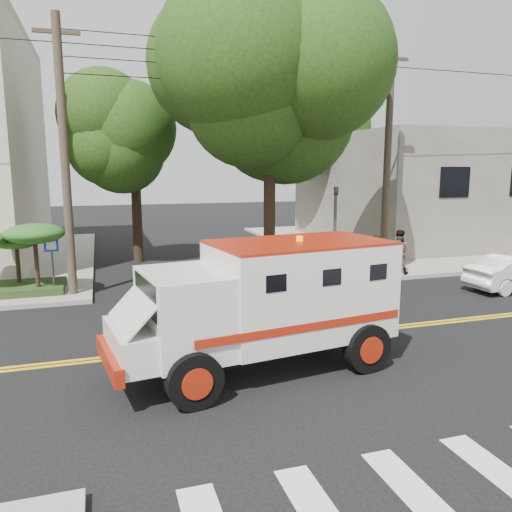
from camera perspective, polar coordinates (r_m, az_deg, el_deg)
name	(u,v)px	position (r m, az deg, el deg)	size (l,w,h in m)	color
ground	(296,338)	(12.94, 4.62, -9.34)	(100.00, 100.00, 0.00)	black
sidewalk_ne	(423,241)	(31.01, 18.53, 1.69)	(17.00, 17.00, 0.15)	gray
building_right	(442,187)	(32.05, 20.50, 7.36)	(14.00, 12.00, 6.00)	#645E56
utility_pole_left	(65,161)	(17.33, -21.00, 10.08)	(0.28, 0.28, 9.00)	#382D23
utility_pole_right	(387,163)	(20.64, 14.77, 10.29)	(0.28, 0.28, 9.00)	#382D23
tree_main	(284,86)	(18.93, 3.24, 18.86)	(6.08, 5.70, 9.85)	black
tree_left	(141,135)	(23.22, -12.96, 13.34)	(4.48, 4.20, 7.70)	black
tree_right	(337,137)	(30.30, 9.23, 13.31)	(4.80, 4.50, 8.20)	black
traffic_signal	(335,224)	(19.00, 9.02, 3.67)	(0.15, 0.18, 3.60)	#3F3F42
accessibility_sign	(52,258)	(17.78, -22.27, -0.18)	(0.45, 0.10, 2.02)	#3F3F42
palm_planter	(13,249)	(18.33, -26.06, 0.72)	(3.52, 2.63, 2.36)	#1E3314
armored_truck	(267,298)	(10.59, 1.26, -4.88)	(6.27, 3.13, 2.74)	silver
pedestrian_a	(375,255)	(19.90, 13.43, 0.08)	(0.58, 0.38, 1.59)	gray
pedestrian_b	(398,252)	(20.44, 15.95, 0.46)	(0.85, 0.66, 1.75)	gray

